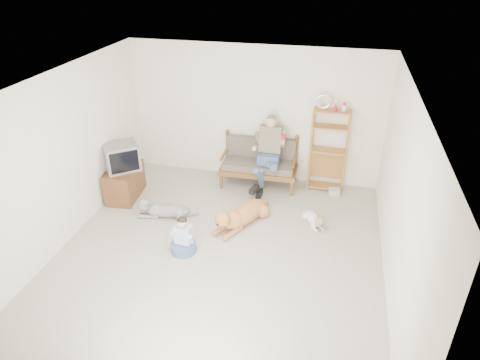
% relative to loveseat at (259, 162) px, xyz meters
% --- Properties ---
extents(floor, '(5.50, 5.50, 0.00)m').
position_rel_loveseat_xyz_m(floor, '(-0.18, -2.44, -0.49)').
color(floor, beige).
rests_on(floor, ground).
extents(ceiling, '(5.50, 5.50, 0.00)m').
position_rel_loveseat_xyz_m(ceiling, '(-0.18, -2.44, 2.21)').
color(ceiling, white).
rests_on(ceiling, ground).
extents(wall_back, '(5.00, 0.00, 5.00)m').
position_rel_loveseat_xyz_m(wall_back, '(-0.18, 0.31, 0.86)').
color(wall_back, white).
rests_on(wall_back, ground).
extents(wall_front, '(5.00, 0.00, 5.00)m').
position_rel_loveseat_xyz_m(wall_front, '(-0.18, -5.19, 0.86)').
color(wall_front, white).
rests_on(wall_front, ground).
extents(wall_left, '(0.00, 5.50, 5.50)m').
position_rel_loveseat_xyz_m(wall_left, '(-2.68, -2.44, 0.86)').
color(wall_left, white).
rests_on(wall_left, ground).
extents(wall_right, '(0.00, 5.50, 5.50)m').
position_rel_loveseat_xyz_m(wall_right, '(2.32, -2.44, 0.86)').
color(wall_right, white).
rests_on(wall_right, ground).
extents(loveseat, '(1.52, 0.74, 0.95)m').
position_rel_loveseat_xyz_m(loveseat, '(0.00, 0.00, 0.00)').
color(loveseat, brown).
rests_on(loveseat, ground).
extents(man, '(0.56, 0.81, 1.31)m').
position_rel_loveseat_xyz_m(man, '(0.18, -0.22, 0.20)').
color(man, slate).
rests_on(man, loveseat).
extents(etagere, '(0.72, 0.32, 1.92)m').
position_rel_loveseat_xyz_m(etagere, '(1.31, 0.11, 0.35)').
color(etagere, '#B26F38').
rests_on(etagere, ground).
extents(book_stack, '(0.22, 0.18, 0.13)m').
position_rel_loveseat_xyz_m(book_stack, '(1.52, -0.12, -0.42)').
color(book_stack, silver).
rests_on(book_stack, ground).
extents(tv_stand, '(0.59, 0.95, 0.60)m').
position_rel_loveseat_xyz_m(tv_stand, '(-2.41, -1.10, -0.19)').
color(tv_stand, brown).
rests_on(tv_stand, ground).
extents(crt_tv, '(0.76, 0.75, 0.50)m').
position_rel_loveseat_xyz_m(crt_tv, '(-2.37, -1.11, 0.36)').
color(crt_tv, slate).
rests_on(crt_tv, tv_stand).
extents(wall_outlet, '(0.12, 0.02, 0.08)m').
position_rel_loveseat_xyz_m(wall_outlet, '(-1.43, 0.30, -0.19)').
color(wall_outlet, white).
rests_on(wall_outlet, ground).
extents(golden_retriever, '(0.83, 1.39, 0.46)m').
position_rel_loveseat_xyz_m(golden_retriever, '(-0.02, -1.53, -0.30)').
color(golden_retriever, '#C67A44').
rests_on(golden_retriever, ground).
extents(shaggy_dog, '(1.12, 0.41, 0.34)m').
position_rel_loveseat_xyz_m(shaggy_dog, '(-1.44, -1.60, -0.35)').
color(shaggy_dog, silver).
rests_on(shaggy_dog, ground).
extents(terrier, '(0.43, 0.62, 0.26)m').
position_rel_loveseat_xyz_m(terrier, '(1.22, -1.26, -0.37)').
color(terrier, white).
rests_on(terrier, ground).
extents(child, '(0.41, 0.41, 0.64)m').
position_rel_loveseat_xyz_m(child, '(-0.74, -2.45, -0.26)').
color(child, slate).
rests_on(child, ground).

